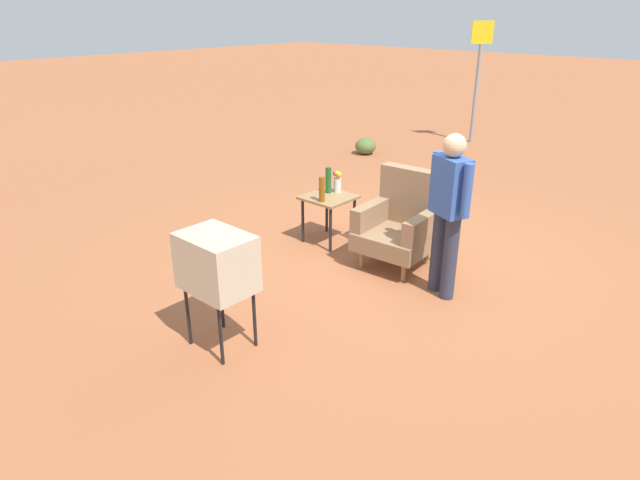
{
  "coord_description": "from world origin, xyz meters",
  "views": [
    {
      "loc": [
        3.07,
        -4.83,
        2.7
      ],
      "look_at": [
        -0.11,
        -1.27,
        0.65
      ],
      "focal_mm": 30.58,
      "sensor_mm": 36.0,
      "label": 1
    }
  ],
  "objects_px": {
    "armchair": "(401,222)",
    "tv_on_stand": "(217,263)",
    "side_table": "(329,203)",
    "bottle_wine_green": "(329,180)",
    "bottle_tall_amber": "(322,189)",
    "road_sign": "(478,76)",
    "flower_vase": "(337,180)",
    "person_standing": "(449,206)"
  },
  "relations": [
    {
      "from": "armchair",
      "to": "tv_on_stand",
      "type": "bearing_deg",
      "value": -94.8
    },
    {
      "from": "side_table",
      "to": "bottle_wine_green",
      "type": "bearing_deg",
      "value": 131.92
    },
    {
      "from": "bottle_tall_amber",
      "to": "side_table",
      "type": "bearing_deg",
      "value": 108.72
    },
    {
      "from": "road_sign",
      "to": "bottle_tall_amber",
      "type": "distance_m",
      "value": 6.51
    },
    {
      "from": "tv_on_stand",
      "to": "bottle_tall_amber",
      "type": "height_order",
      "value": "tv_on_stand"
    },
    {
      "from": "armchair",
      "to": "flower_vase",
      "type": "xyz_separation_m",
      "value": [
        -1.03,
        0.12,
        0.24
      ]
    },
    {
      "from": "person_standing",
      "to": "road_sign",
      "type": "distance_m",
      "value": 7.07
    },
    {
      "from": "armchair",
      "to": "person_standing",
      "type": "relative_size",
      "value": 0.65
    },
    {
      "from": "side_table",
      "to": "tv_on_stand",
      "type": "bearing_deg",
      "value": -70.79
    },
    {
      "from": "side_table",
      "to": "bottle_tall_amber",
      "type": "xyz_separation_m",
      "value": [
        0.07,
        -0.2,
        0.23
      ]
    },
    {
      "from": "side_table",
      "to": "bottle_wine_green",
      "type": "height_order",
      "value": "bottle_wine_green"
    },
    {
      "from": "bottle_tall_amber",
      "to": "armchair",
      "type": "bearing_deg",
      "value": 15.88
    },
    {
      "from": "tv_on_stand",
      "to": "flower_vase",
      "type": "relative_size",
      "value": 3.89
    },
    {
      "from": "side_table",
      "to": "road_sign",
      "type": "relative_size",
      "value": 0.24
    },
    {
      "from": "person_standing",
      "to": "side_table",
      "type": "bearing_deg",
      "value": 171.85
    },
    {
      "from": "bottle_tall_amber",
      "to": "bottle_wine_green",
      "type": "height_order",
      "value": "bottle_wine_green"
    },
    {
      "from": "tv_on_stand",
      "to": "bottle_wine_green",
      "type": "height_order",
      "value": "tv_on_stand"
    },
    {
      "from": "flower_vase",
      "to": "side_table",
      "type": "bearing_deg",
      "value": -82.32
    },
    {
      "from": "flower_vase",
      "to": "road_sign",
      "type": "bearing_deg",
      "value": 101.7
    },
    {
      "from": "tv_on_stand",
      "to": "person_standing",
      "type": "xyz_separation_m",
      "value": [
        0.93,
        2.07,
        0.16
      ]
    },
    {
      "from": "person_standing",
      "to": "bottle_tall_amber",
      "type": "height_order",
      "value": "person_standing"
    },
    {
      "from": "road_sign",
      "to": "bottle_tall_amber",
      "type": "height_order",
      "value": "road_sign"
    },
    {
      "from": "person_standing",
      "to": "flower_vase",
      "type": "bearing_deg",
      "value": 165.94
    },
    {
      "from": "tv_on_stand",
      "to": "road_sign",
      "type": "bearing_deg",
      "value": 103.72
    },
    {
      "from": "armchair",
      "to": "road_sign",
      "type": "distance_m",
      "value": 6.54
    },
    {
      "from": "road_sign",
      "to": "bottle_wine_green",
      "type": "distance_m",
      "value": 6.19
    },
    {
      "from": "side_table",
      "to": "tv_on_stand",
      "type": "xyz_separation_m",
      "value": [
        0.81,
        -2.32,
        0.28
      ]
    },
    {
      "from": "armchair",
      "to": "person_standing",
      "type": "distance_m",
      "value": 0.91
    },
    {
      "from": "bottle_wine_green",
      "to": "bottle_tall_amber",
      "type": "bearing_deg",
      "value": -62.12
    },
    {
      "from": "side_table",
      "to": "flower_vase",
      "type": "bearing_deg",
      "value": 97.68
    },
    {
      "from": "tv_on_stand",
      "to": "person_standing",
      "type": "height_order",
      "value": "person_standing"
    },
    {
      "from": "side_table",
      "to": "bottle_tall_amber",
      "type": "bearing_deg",
      "value": -71.28
    },
    {
      "from": "armchair",
      "to": "bottle_tall_amber",
      "type": "relative_size",
      "value": 3.53
    },
    {
      "from": "person_standing",
      "to": "armchair",
      "type": "bearing_deg",
      "value": 156.45
    },
    {
      "from": "person_standing",
      "to": "bottle_tall_amber",
      "type": "xyz_separation_m",
      "value": [
        -1.67,
        0.05,
        -0.2
      ]
    },
    {
      "from": "side_table",
      "to": "flower_vase",
      "type": "relative_size",
      "value": 2.23
    },
    {
      "from": "tv_on_stand",
      "to": "person_standing",
      "type": "relative_size",
      "value": 0.63
    },
    {
      "from": "tv_on_stand",
      "to": "bottle_wine_green",
      "type": "bearing_deg",
      "value": 110.39
    },
    {
      "from": "armchair",
      "to": "bottle_wine_green",
      "type": "distance_m",
      "value": 1.13
    },
    {
      "from": "tv_on_stand",
      "to": "road_sign",
      "type": "height_order",
      "value": "road_sign"
    },
    {
      "from": "armchair",
      "to": "road_sign",
      "type": "xyz_separation_m",
      "value": [
        -2.27,
        6.08,
        0.88
      ]
    },
    {
      "from": "bottle_tall_amber",
      "to": "road_sign",
      "type": "bearing_deg",
      "value": 101.81
    }
  ]
}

